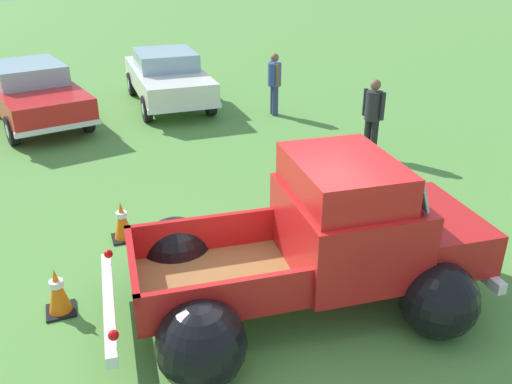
% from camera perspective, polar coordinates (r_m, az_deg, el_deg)
% --- Properties ---
extents(ground_plane, '(80.00, 80.00, 0.00)m').
position_cam_1_polar(ground_plane, '(7.03, 4.05, -11.70)').
color(ground_plane, '#548C3D').
extents(vintage_pickup_truck, '(4.75, 3.04, 1.96)m').
position_cam_1_polar(vintage_pickup_truck, '(6.72, 7.39, -5.94)').
color(vintage_pickup_truck, black).
rests_on(vintage_pickup_truck, ground).
extents(show_car_0, '(2.84, 4.84, 1.43)m').
position_cam_1_polar(show_car_0, '(14.63, -22.58, 9.86)').
color(show_car_0, black).
rests_on(show_car_0, ground).
extents(show_car_1, '(1.89, 4.23, 1.43)m').
position_cam_1_polar(show_car_1, '(15.24, -9.33, 11.99)').
color(show_car_1, black).
rests_on(show_car_1, ground).
extents(spectator_0, '(0.35, 0.53, 1.58)m').
position_cam_1_polar(spectator_0, '(14.06, 1.96, 11.67)').
color(spectator_0, navy).
rests_on(spectator_0, ground).
extents(spectator_1, '(0.44, 0.52, 1.63)m').
position_cam_1_polar(spectator_1, '(11.49, 12.24, 8.12)').
color(spectator_1, black).
rests_on(spectator_1, ground).
extents(lane_cone_0, '(0.36, 0.36, 0.63)m').
position_cam_1_polar(lane_cone_0, '(7.12, -20.22, -9.78)').
color(lane_cone_0, black).
rests_on(lane_cone_0, ground).
extents(lane_cone_1, '(0.36, 0.36, 0.63)m').
position_cam_1_polar(lane_cone_1, '(8.47, -13.95, -2.98)').
color(lane_cone_1, black).
rests_on(lane_cone_1, ground).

